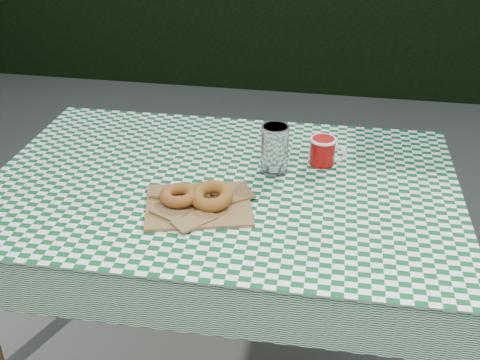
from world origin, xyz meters
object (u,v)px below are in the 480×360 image
(paper_bag, at_px, (199,204))
(drinking_glass, at_px, (275,149))
(coffee_mug, at_px, (322,151))
(table, at_px, (224,288))

(paper_bag, relative_size, drinking_glass, 1.91)
(drinking_glass, bearing_deg, paper_bag, -126.73)
(paper_bag, bearing_deg, coffee_mug, 44.69)
(paper_bag, relative_size, coffee_mug, 1.86)
(coffee_mug, bearing_deg, drinking_glass, -144.37)
(table, xyz_separation_m, coffee_mug, (0.27, 0.16, 0.42))
(table, relative_size, coffee_mug, 8.76)
(paper_bag, distance_m, coffee_mug, 0.42)
(table, distance_m, coffee_mug, 0.52)
(coffee_mug, bearing_deg, table, -142.20)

